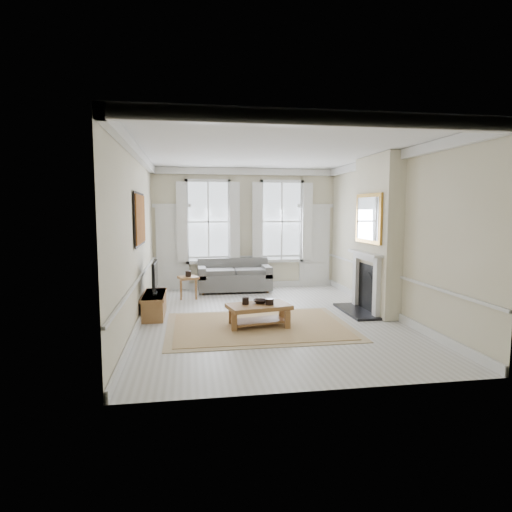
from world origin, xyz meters
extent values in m
plane|color=#B7B5AD|center=(0.00, 0.00, 0.00)|extent=(7.20, 7.20, 0.00)
plane|color=white|center=(0.00, 0.00, 3.40)|extent=(7.20, 7.20, 0.00)
plane|color=beige|center=(0.00, 3.60, 1.70)|extent=(5.20, 0.00, 5.20)
plane|color=beige|center=(-2.60, 0.00, 1.70)|extent=(0.00, 7.20, 7.20)
plane|color=beige|center=(2.60, 0.00, 1.70)|extent=(0.00, 7.20, 7.20)
cube|color=silver|center=(-2.05, 3.56, 1.15)|extent=(0.90, 0.08, 2.30)
cube|color=silver|center=(2.05, 3.56, 1.15)|extent=(0.90, 0.08, 2.30)
cube|color=#A05A1B|center=(-2.56, 0.30, 2.05)|extent=(0.05, 1.66, 1.06)
cube|color=beige|center=(2.43, 0.20, 1.70)|extent=(0.35, 1.70, 3.38)
cube|color=black|center=(2.00, 0.20, 0.03)|extent=(0.55, 1.50, 0.05)
cube|color=silver|center=(2.20, -0.35, 0.57)|extent=(0.10, 0.18, 1.15)
cube|color=silver|center=(2.20, 0.75, 0.57)|extent=(0.10, 0.18, 1.15)
cube|color=silver|center=(2.15, 0.20, 1.30)|extent=(0.20, 1.45, 0.06)
cube|color=black|center=(2.25, 0.20, 0.55)|extent=(0.02, 0.92, 1.00)
cube|color=#B88432|center=(2.21, 0.20, 2.05)|extent=(0.06, 1.26, 1.06)
cube|color=#595956|center=(-0.38, 3.05, 0.28)|extent=(1.98, 0.96, 0.45)
cube|color=#595956|center=(-0.38, 3.43, 0.67)|extent=(1.98, 0.20, 0.44)
cube|color=#595956|center=(-1.27, 3.05, 0.55)|extent=(0.20, 0.96, 0.30)
cube|color=#595956|center=(0.51, 3.05, 0.55)|extent=(0.20, 0.96, 0.30)
cylinder|color=olive|center=(-1.25, 2.69, 0.04)|extent=(0.06, 0.06, 0.08)
cylinder|color=olive|center=(0.49, 3.41, 0.04)|extent=(0.06, 0.06, 0.08)
cube|color=olive|center=(-1.63, 2.31, 0.53)|extent=(0.58, 0.58, 0.06)
cube|color=olive|center=(-1.80, 2.13, 0.25)|extent=(0.05, 0.05, 0.50)
cube|color=olive|center=(-1.45, 2.13, 0.25)|extent=(0.05, 0.05, 0.50)
cube|color=olive|center=(-1.80, 2.48, 0.25)|extent=(0.05, 0.05, 0.50)
cube|color=olive|center=(-1.45, 2.48, 0.25)|extent=(0.05, 0.05, 0.50)
cube|color=tan|center=(-0.30, -0.61, 0.01)|extent=(3.50, 2.60, 0.02)
cube|color=olive|center=(-0.30, -0.61, 0.40)|extent=(1.28, 0.89, 0.08)
cube|color=olive|center=(-0.78, -0.85, 0.18)|extent=(0.10, 0.10, 0.36)
cube|color=olive|center=(0.18, -0.85, 0.18)|extent=(0.10, 0.10, 0.36)
cube|color=olive|center=(-0.78, -0.37, 0.18)|extent=(0.10, 0.10, 0.36)
cube|color=olive|center=(0.18, -0.37, 0.18)|extent=(0.10, 0.10, 0.36)
cylinder|color=black|center=(-0.55, -0.56, 0.50)|extent=(0.13, 0.13, 0.13)
cylinder|color=black|center=(-0.10, -0.66, 0.49)|extent=(0.16, 0.16, 0.11)
imported|color=black|center=(-0.25, -0.51, 0.47)|extent=(0.35, 0.35, 0.07)
cube|color=olive|center=(-2.34, 0.59, 0.24)|extent=(0.43, 1.32, 0.47)
cube|color=black|center=(-2.32, 0.59, 0.49)|extent=(0.08, 0.30, 0.03)
cube|color=black|center=(-2.32, 0.59, 0.88)|extent=(0.05, 0.90, 0.55)
cube|color=black|center=(-2.29, 0.59, 0.88)|extent=(0.01, 0.83, 0.49)
camera|label=1|loc=(-1.60, -8.51, 2.24)|focal=30.00mm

